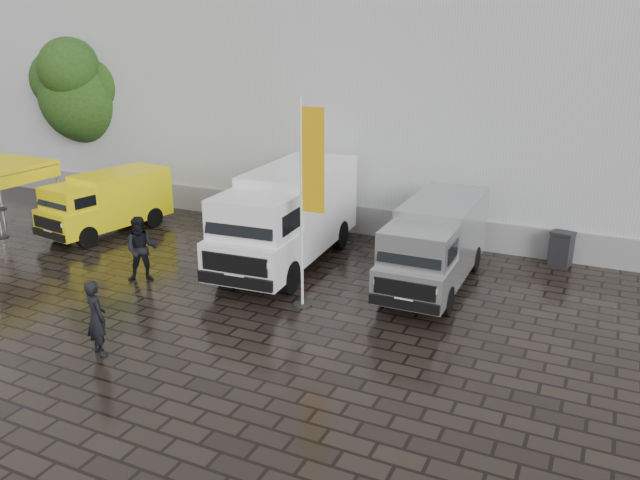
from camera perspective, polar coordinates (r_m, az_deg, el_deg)
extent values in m
plane|color=black|center=(15.68, -5.13, -7.61)|extent=(120.00, 120.00, 0.00)
cube|color=silver|center=(28.62, 15.29, 15.96)|extent=(44.00, 16.00, 12.00)
cube|color=gray|center=(21.68, 10.14, 0.99)|extent=(44.00, 0.15, 1.00)
cylinder|color=silver|center=(24.18, -22.64, 3.49)|extent=(0.10, 0.10, 2.50)
cylinder|color=black|center=(16.62, -1.61, -5.91)|extent=(0.50, 0.50, 0.04)
cylinder|color=white|center=(15.71, -1.70, 3.07)|extent=(0.07, 0.07, 5.41)
cube|color=#ECAB0C|center=(15.30, -0.63, 7.24)|extent=(0.60, 0.03, 2.60)
cylinder|color=black|center=(29.75, -20.06, 7.37)|extent=(0.50, 0.50, 3.57)
sphere|color=#1E3E13|center=(29.43, -20.59, 12.13)|extent=(3.92, 3.92, 3.92)
sphere|color=#1E3E13|center=(30.40, -20.52, 15.34)|extent=(2.31, 2.31, 2.31)
cylinder|color=black|center=(24.71, -27.22, 1.38)|extent=(0.60, 0.60, 1.03)
cube|color=black|center=(20.67, 21.20, -0.73)|extent=(0.77, 0.77, 1.08)
imported|color=black|center=(14.70, -19.77, -6.72)|extent=(0.76, 0.65, 1.76)
imported|color=black|center=(18.63, -15.99, -0.82)|extent=(1.18, 1.13, 1.92)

